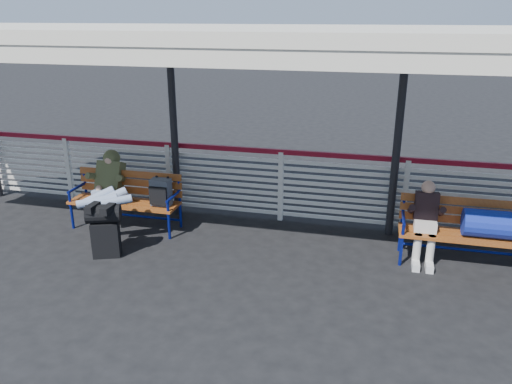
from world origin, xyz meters
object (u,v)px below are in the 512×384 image
(bench_right, at_px, (479,225))
(traveler_man, at_px, (106,193))
(luggage_stack, at_px, (105,228))
(companion_person, at_px, (425,221))
(bench_left, at_px, (136,194))

(bench_right, distance_m, traveler_man, 5.48)
(luggage_stack, height_order, bench_right, bench_right)
(bench_right, relative_size, companion_person, 1.57)
(bench_right, bearing_deg, luggage_stack, -169.31)
(bench_left, relative_size, traveler_man, 1.10)
(traveler_man, height_order, companion_person, traveler_man)
(luggage_stack, relative_size, traveler_man, 0.48)
(luggage_stack, xyz_separation_m, traveler_man, (-0.35, 0.69, 0.26))
(luggage_stack, bearing_deg, traveler_man, 96.25)
(luggage_stack, xyz_separation_m, companion_person, (4.43, 0.97, 0.16))
(companion_person, bearing_deg, bench_left, 179.14)
(bench_right, distance_m, companion_person, 0.70)
(luggage_stack, distance_m, bench_left, 1.05)
(traveler_man, bearing_deg, bench_left, 47.37)
(luggage_stack, xyz_separation_m, bench_left, (-0.02, 1.04, 0.15))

